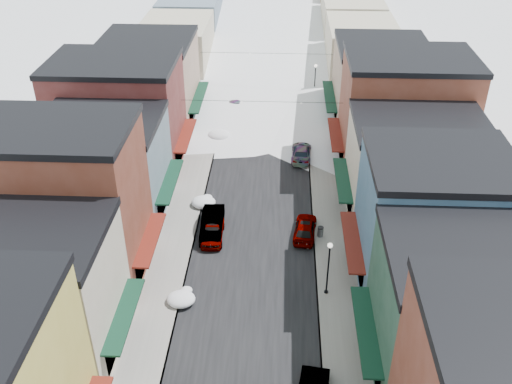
# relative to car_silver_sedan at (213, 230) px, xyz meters

# --- Properties ---
(road) EXTENTS (10.00, 160.00, 0.01)m
(road) POSITION_rel_car_silver_sedan_xyz_m (3.50, 34.78, -0.76)
(road) COLOR black
(road) RESTS_ON ground
(sidewalk_left) EXTENTS (3.20, 160.00, 0.15)m
(sidewalk_left) POSITION_rel_car_silver_sedan_xyz_m (-3.10, 34.78, -0.69)
(sidewalk_left) COLOR gray
(sidewalk_left) RESTS_ON ground
(sidewalk_right) EXTENTS (3.20, 160.00, 0.15)m
(sidewalk_right) POSITION_rel_car_silver_sedan_xyz_m (10.10, 34.78, -0.69)
(sidewalk_right) COLOR gray
(sidewalk_right) RESTS_ON ground
(curb_left) EXTENTS (0.10, 160.00, 0.15)m
(curb_left) POSITION_rel_car_silver_sedan_xyz_m (-1.55, 34.78, -0.69)
(curb_left) COLOR slate
(curb_left) RESTS_ON ground
(curb_right) EXTENTS (0.10, 160.00, 0.15)m
(curb_right) POSITION_rel_car_silver_sedan_xyz_m (8.55, 34.78, -0.69)
(curb_right) COLOR slate
(curb_right) RESTS_ON ground
(bldg_l_cream) EXTENTS (11.30, 8.20, 9.50)m
(bldg_l_cream) POSITION_rel_car_silver_sedan_xyz_m (-9.69, -12.72, 4.00)
(bldg_l_cream) COLOR beige
(bldg_l_cream) RESTS_ON ground
(bldg_l_brick_near) EXTENTS (12.30, 8.20, 12.50)m
(bldg_l_brick_near) POSITION_rel_car_silver_sedan_xyz_m (-10.19, -4.72, 5.50)
(bldg_l_brick_near) COLOR brown
(bldg_l_brick_near) RESTS_ON ground
(bldg_l_grayblue) EXTENTS (11.30, 9.20, 9.00)m
(bldg_l_grayblue) POSITION_rel_car_silver_sedan_xyz_m (-9.69, 3.78, 3.75)
(bldg_l_grayblue) COLOR slate
(bldg_l_grayblue) RESTS_ON ground
(bldg_l_brick_far) EXTENTS (13.30, 9.20, 11.00)m
(bldg_l_brick_far) POSITION_rel_car_silver_sedan_xyz_m (-10.69, 12.78, 4.75)
(bldg_l_brick_far) COLOR maroon
(bldg_l_brick_far) RESTS_ON ground
(bldg_l_tan) EXTENTS (11.30, 11.20, 10.00)m
(bldg_l_tan) POSITION_rel_car_silver_sedan_xyz_m (-9.69, 22.78, 4.25)
(bldg_l_tan) COLOR tan
(bldg_l_tan) RESTS_ON ground
(bldg_r_green) EXTENTS (11.30, 9.20, 9.50)m
(bldg_r_green) POSITION_rel_car_silver_sedan_xyz_m (16.69, -13.22, 4.00)
(bldg_r_green) COLOR #214535
(bldg_r_green) RESTS_ON ground
(bldg_r_blue) EXTENTS (11.30, 9.20, 10.50)m
(bldg_r_blue) POSITION_rel_car_silver_sedan_xyz_m (16.69, -4.22, 4.50)
(bldg_r_blue) COLOR #375E7E
(bldg_r_blue) RESTS_ON ground
(bldg_r_cream) EXTENTS (12.30, 9.20, 9.00)m
(bldg_r_cream) POSITION_rel_car_silver_sedan_xyz_m (17.19, 4.78, 3.75)
(bldg_r_cream) COLOR beige
(bldg_r_cream) RESTS_ON ground
(bldg_r_brick_far) EXTENTS (13.30, 9.20, 11.50)m
(bldg_r_brick_far) POSITION_rel_car_silver_sedan_xyz_m (17.69, 13.78, 5.00)
(bldg_r_brick_far) COLOR brown
(bldg_r_brick_far) RESTS_ON ground
(bldg_r_tan) EXTENTS (11.30, 11.20, 9.50)m
(bldg_r_tan) POSITION_rel_car_silver_sedan_xyz_m (16.69, 23.78, 4.00)
(bldg_r_tan) COLOR #967962
(bldg_r_tan) RESTS_ON ground
(distant_blocks) EXTENTS (34.00, 55.00, 8.00)m
(distant_blocks) POSITION_rel_car_silver_sedan_xyz_m (3.50, 57.78, 3.24)
(distant_blocks) COLOR gray
(distant_blocks) RESTS_ON ground
(overhead_cables) EXTENTS (16.40, 15.04, 0.04)m
(overhead_cables) POSITION_rel_car_silver_sedan_xyz_m (3.50, 22.28, 5.44)
(overhead_cables) COLOR black
(overhead_cables) RESTS_ON ground
(car_silver_sedan) EXTENTS (1.92, 4.51, 1.52)m
(car_silver_sedan) POSITION_rel_car_silver_sedan_xyz_m (0.00, 0.00, 0.00)
(car_silver_sedan) COLOR #ACAFB4
(car_silver_sedan) RESTS_ON ground
(car_dark_hatch) EXTENTS (1.99, 5.26, 1.72)m
(car_dark_hatch) POSITION_rel_car_silver_sedan_xyz_m (-0.12, 0.79, 0.10)
(car_dark_hatch) COLOR black
(car_dark_hatch) RESTS_ON ground
(car_silver_wagon) EXTENTS (2.63, 5.89, 1.68)m
(car_silver_wagon) POSITION_rel_car_silver_sedan_xyz_m (-0.22, 25.26, 0.08)
(car_silver_wagon) COLOR #95989D
(car_silver_wagon) RESTS_ON ground
(car_gray_suv) EXTENTS (2.30, 4.64, 1.52)m
(car_gray_suv) POSITION_rel_car_silver_sedan_xyz_m (7.80, 0.70, -0.00)
(car_gray_suv) COLOR gray
(car_gray_suv) RESTS_ON ground
(car_black_sedan) EXTENTS (2.27, 5.07, 1.44)m
(car_black_sedan) POSITION_rel_car_silver_sedan_xyz_m (7.73, 14.41, -0.04)
(car_black_sedan) COLOR black
(car_black_sedan) RESTS_ON ground
(car_lane_silver) EXTENTS (2.56, 5.24, 1.72)m
(car_lane_silver) POSITION_rel_car_silver_sedan_xyz_m (1.60, 29.44, 0.10)
(car_lane_silver) COLOR #A8AAB0
(car_lane_silver) RESTS_ON ground
(car_lane_white) EXTENTS (3.13, 5.79, 1.54)m
(car_lane_white) POSITION_rel_car_silver_sedan_xyz_m (4.68, 50.38, 0.01)
(car_lane_white) COLOR silver
(car_lane_white) RESTS_ON ground
(trash_can) EXTENTS (0.53, 0.53, 0.89)m
(trash_can) POSITION_rel_car_silver_sedan_xyz_m (9.09, 0.47, -0.16)
(trash_can) COLOR #5B5E61
(trash_can) RESTS_ON sidewalk_right
(streetlamp_near) EXTENTS (0.38, 0.38, 4.58)m
(streetlamp_near) POSITION_rel_car_silver_sedan_xyz_m (9.21, -6.58, 2.28)
(streetlamp_near) COLOR black
(streetlamp_near) RESTS_ON sidewalk_right
(streetlamp_far) EXTENTS (0.39, 0.39, 4.75)m
(streetlamp_far) POSITION_rel_car_silver_sedan_xyz_m (9.64, 29.78, 2.38)
(streetlamp_far) COLOR black
(streetlamp_far) RESTS_ON sidewalk_right
(snow_pile_near) EXTENTS (2.10, 2.49, 0.89)m
(snow_pile_near) POSITION_rel_car_silver_sedan_xyz_m (-1.38, -8.04, -0.34)
(snow_pile_near) COLOR white
(snow_pile_near) RESTS_ON ground
(snow_pile_mid) EXTENTS (2.23, 2.57, 0.94)m
(snow_pile_mid) POSITION_rel_car_silver_sedan_xyz_m (-1.38, 4.80, -0.31)
(snow_pile_mid) COLOR white
(snow_pile_mid) RESTS_ON ground
(snow_pile_far) EXTENTS (2.57, 2.78, 1.09)m
(snow_pile_far) POSITION_rel_car_silver_sedan_xyz_m (-1.38, 18.45, -0.24)
(snow_pile_far) COLOR white
(snow_pile_far) RESTS_ON ground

